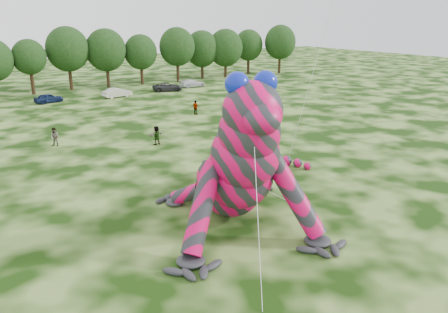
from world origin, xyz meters
TOP-DOWN VIEW (x-y plane):
  - ground at (0.00, 0.00)m, footprint 240.00×240.00m
  - inflatable_gecko at (2.69, 3.74)m, footprint 20.74×22.77m
  - tree_9 at (1.06, 57.35)m, footprint 5.27×4.74m
  - tree_10 at (7.40, 58.58)m, footprint 7.09×6.38m
  - tree_11 at (13.79, 58.20)m, footprint 7.01×6.31m
  - tree_12 at (20.01, 57.74)m, footprint 5.99×5.39m
  - tree_13 at (27.13, 57.13)m, footprint 6.83×6.15m
  - tree_14 at (33.46, 58.72)m, footprint 6.82×6.14m
  - tree_15 at (38.47, 57.77)m, footprint 7.17×6.45m
  - tree_16 at (45.45, 59.37)m, footprint 6.26×5.63m
  - tree_17 at (51.95, 56.66)m, footprint 6.98×6.28m
  - car_4 at (1.44, 48.42)m, footprint 4.24×2.31m
  - car_5 at (11.33, 47.25)m, footprint 4.68×2.31m
  - car_6 at (20.55, 48.28)m, footprint 5.37×3.25m
  - car_7 at (26.19, 49.89)m, footprint 4.63×1.89m
  - spectator_1 at (-3.08, 24.84)m, footprint 1.12×1.11m
  - spectator_3 at (15.33, 29.70)m, footprint 0.80×1.17m
  - spectator_5 at (5.36, 19.94)m, footprint 1.81×0.93m

SIDE VIEW (x-z plane):
  - ground at x=0.00m, z-range 0.00..0.00m
  - car_7 at x=26.19m, z-range 0.00..1.34m
  - car_4 at x=1.44m, z-range 0.00..1.37m
  - car_6 at x=20.55m, z-range 0.00..1.39m
  - car_5 at x=11.33m, z-range 0.00..1.48m
  - spectator_1 at x=-3.08m, z-range 0.00..1.82m
  - spectator_3 at x=15.33m, z-range 0.00..1.84m
  - spectator_5 at x=5.36m, z-range 0.00..1.87m
  - tree_9 at x=1.06m, z-range 0.00..8.68m
  - tree_12 at x=20.01m, z-range 0.00..8.97m
  - tree_16 at x=45.45m, z-range 0.00..9.37m
  - tree_14 at x=33.46m, z-range 0.00..9.40m
  - inflatable_gecko at x=2.69m, z-range 0.00..9.50m
  - tree_15 at x=38.47m, z-range 0.00..9.63m
  - tree_11 at x=13.79m, z-range 0.00..10.07m
  - tree_13 at x=27.13m, z-range 0.00..10.13m
  - tree_17 at x=51.95m, z-range 0.00..10.30m
  - tree_10 at x=7.40m, z-range 0.00..10.50m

